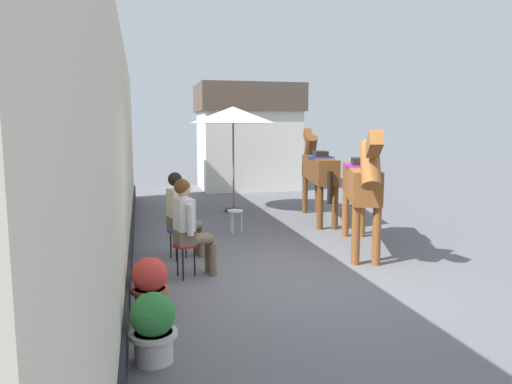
{
  "coord_description": "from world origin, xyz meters",
  "views": [
    {
      "loc": [
        -2.2,
        -6.29,
        2.09
      ],
      "look_at": [
        -0.4,
        1.2,
        1.05
      ],
      "focal_mm": 33.95,
      "sensor_mm": 36.0,
      "label": 1
    }
  ],
  "objects_px": {
    "seated_visitor_near": "(189,223)",
    "flower_planter_nearest": "(153,326)",
    "seated_visitor_far": "(181,211)",
    "cafe_parasol": "(233,116)",
    "saddled_horse_near": "(361,183)",
    "saddled_horse_far": "(318,169)",
    "spare_stool_white": "(235,213)",
    "flower_planter_inner_near": "(150,284)"
  },
  "relations": [
    {
      "from": "seated_visitor_near",
      "to": "flower_planter_nearest",
      "type": "distance_m",
      "value": 2.51
    },
    {
      "from": "seated_visitor_far",
      "to": "cafe_parasol",
      "type": "distance_m",
      "value": 4.67
    },
    {
      "from": "saddled_horse_near",
      "to": "flower_planter_nearest",
      "type": "distance_m",
      "value": 4.82
    },
    {
      "from": "saddled_horse_far",
      "to": "flower_planter_nearest",
      "type": "height_order",
      "value": "saddled_horse_far"
    },
    {
      "from": "seated_visitor_near",
      "to": "cafe_parasol",
      "type": "height_order",
      "value": "cafe_parasol"
    },
    {
      "from": "spare_stool_white",
      "to": "saddled_horse_near",
      "type": "bearing_deg",
      "value": -46.21
    },
    {
      "from": "saddled_horse_near",
      "to": "saddled_horse_far",
      "type": "xyz_separation_m",
      "value": [
        0.32,
        2.85,
        0.0
      ]
    },
    {
      "from": "cafe_parasol",
      "to": "spare_stool_white",
      "type": "xyz_separation_m",
      "value": [
        -0.44,
        -2.43,
        -1.96
      ]
    },
    {
      "from": "seated_visitor_near",
      "to": "seated_visitor_far",
      "type": "bearing_deg",
      "value": 91.57
    },
    {
      "from": "seated_visitor_near",
      "to": "cafe_parasol",
      "type": "distance_m",
      "value": 5.56
    },
    {
      "from": "flower_planter_inner_near",
      "to": "spare_stool_white",
      "type": "relative_size",
      "value": 1.39
    },
    {
      "from": "flower_planter_inner_near",
      "to": "spare_stool_white",
      "type": "bearing_deg",
      "value": 65.8
    },
    {
      "from": "seated_visitor_near",
      "to": "flower_planter_inner_near",
      "type": "relative_size",
      "value": 2.17
    },
    {
      "from": "saddled_horse_far",
      "to": "flower_planter_nearest",
      "type": "xyz_separation_m",
      "value": [
        -3.83,
        -6.04,
        -0.82
      ]
    },
    {
      "from": "seated_visitor_far",
      "to": "spare_stool_white",
      "type": "relative_size",
      "value": 3.02
    },
    {
      "from": "cafe_parasol",
      "to": "flower_planter_nearest",
      "type": "bearing_deg",
      "value": -106.14
    },
    {
      "from": "saddled_horse_far",
      "to": "saddled_horse_near",
      "type": "bearing_deg",
      "value": -96.37
    },
    {
      "from": "seated_visitor_near",
      "to": "spare_stool_white",
      "type": "distance_m",
      "value": 2.92
    },
    {
      "from": "flower_planter_nearest",
      "to": "flower_planter_inner_near",
      "type": "relative_size",
      "value": 1.0
    },
    {
      "from": "cafe_parasol",
      "to": "seated_visitor_far",
      "type": "bearing_deg",
      "value": -111.81
    },
    {
      "from": "flower_planter_nearest",
      "to": "flower_planter_inner_near",
      "type": "xyz_separation_m",
      "value": [
        -0.0,
        1.2,
        0.0
      ]
    },
    {
      "from": "seated_visitor_far",
      "to": "cafe_parasol",
      "type": "xyz_separation_m",
      "value": [
        1.63,
        4.08,
        1.59
      ]
    },
    {
      "from": "seated_visitor_far",
      "to": "saddled_horse_far",
      "type": "relative_size",
      "value": 0.47
    },
    {
      "from": "flower_planter_inner_near",
      "to": "seated_visitor_near",
      "type": "bearing_deg",
      "value": 64.92
    },
    {
      "from": "saddled_horse_near",
      "to": "cafe_parasol",
      "type": "xyz_separation_m",
      "value": [
        -1.35,
        4.29,
        1.2
      ]
    },
    {
      "from": "saddled_horse_far",
      "to": "spare_stool_white",
      "type": "relative_size",
      "value": 6.46
    },
    {
      "from": "seated_visitor_far",
      "to": "saddled_horse_far",
      "type": "height_order",
      "value": "saddled_horse_far"
    },
    {
      "from": "seated_visitor_near",
      "to": "saddled_horse_far",
      "type": "xyz_separation_m",
      "value": [
        3.27,
        3.64,
        0.38
      ]
    },
    {
      "from": "flower_planter_nearest",
      "to": "saddled_horse_far",
      "type": "bearing_deg",
      "value": 57.6
    },
    {
      "from": "cafe_parasol",
      "to": "spare_stool_white",
      "type": "bearing_deg",
      "value": -100.18
    },
    {
      "from": "flower_planter_nearest",
      "to": "cafe_parasol",
      "type": "xyz_separation_m",
      "value": [
        2.17,
        7.48,
        2.03
      ]
    },
    {
      "from": "flower_planter_nearest",
      "to": "spare_stool_white",
      "type": "xyz_separation_m",
      "value": [
        1.73,
        5.05,
        0.07
      ]
    },
    {
      "from": "seated_visitor_far",
      "to": "flower_planter_nearest",
      "type": "distance_m",
      "value": 3.47
    },
    {
      "from": "saddled_horse_near",
      "to": "saddled_horse_far",
      "type": "distance_m",
      "value": 2.87
    },
    {
      "from": "seated_visitor_near",
      "to": "saddled_horse_near",
      "type": "height_order",
      "value": "saddled_horse_near"
    },
    {
      "from": "cafe_parasol",
      "to": "seated_visitor_near",
      "type": "bearing_deg",
      "value": -107.54
    },
    {
      "from": "saddled_horse_near",
      "to": "cafe_parasol",
      "type": "bearing_deg",
      "value": 107.47
    },
    {
      "from": "seated_visitor_far",
      "to": "flower_planter_inner_near",
      "type": "relative_size",
      "value": 2.17
    },
    {
      "from": "seated_visitor_far",
      "to": "saddled_horse_far",
      "type": "bearing_deg",
      "value": 38.61
    },
    {
      "from": "cafe_parasol",
      "to": "saddled_horse_near",
      "type": "bearing_deg",
      "value": -72.53
    },
    {
      "from": "flower_planter_inner_near",
      "to": "cafe_parasol",
      "type": "relative_size",
      "value": 0.25
    },
    {
      "from": "seated_visitor_near",
      "to": "seated_visitor_far",
      "type": "height_order",
      "value": "same"
    }
  ]
}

